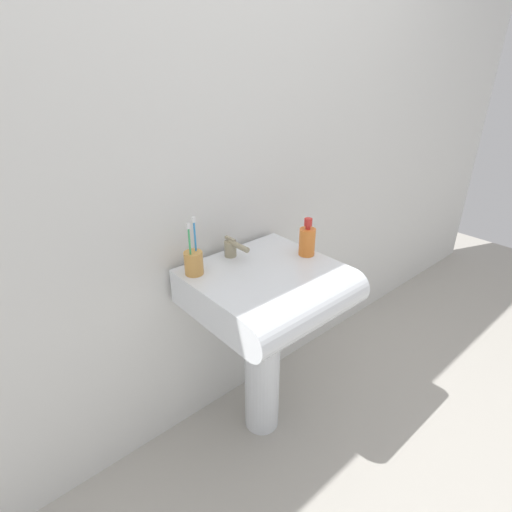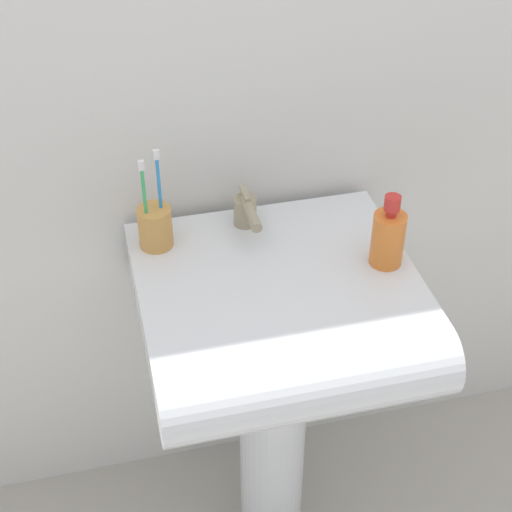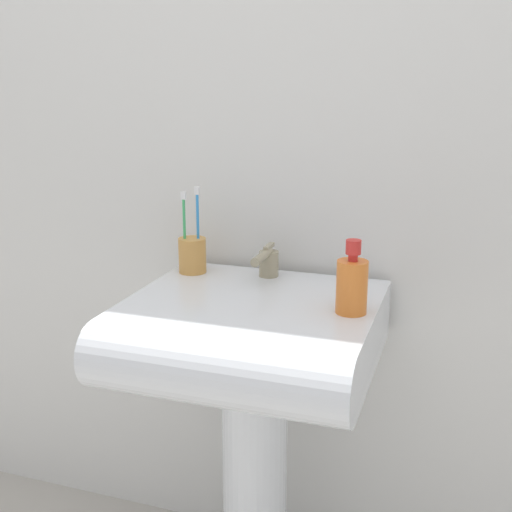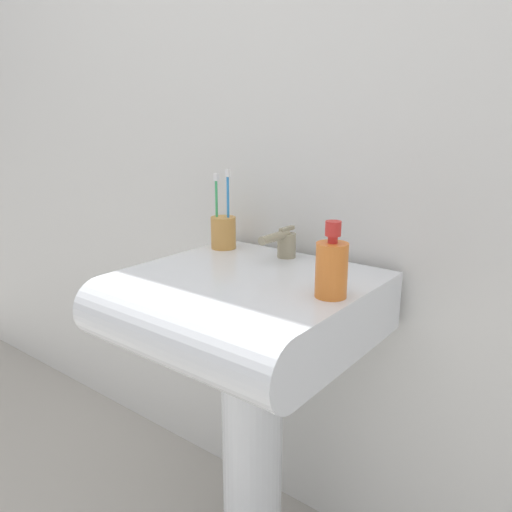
{
  "view_description": "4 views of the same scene",
  "coord_description": "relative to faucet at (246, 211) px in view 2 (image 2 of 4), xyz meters",
  "views": [
    {
      "loc": [
        -0.9,
        -1.0,
        1.54
      ],
      "look_at": [
        -0.02,
        0.02,
        0.88
      ],
      "focal_mm": 28.0,
      "sensor_mm": 36.0,
      "label": 1
    },
    {
      "loc": [
        -0.32,
        -1.15,
        1.81
      ],
      "look_at": [
        -0.04,
        0.01,
        0.86
      ],
      "focal_mm": 55.0,
      "sensor_mm": 36.0,
      "label": 2
    },
    {
      "loc": [
        0.44,
        -1.29,
        1.29
      ],
      "look_at": [
        -0.01,
        0.03,
        0.91
      ],
      "focal_mm": 45.0,
      "sensor_mm": 36.0,
      "label": 3
    },
    {
      "loc": [
        0.69,
        -0.88,
        1.17
      ],
      "look_at": [
        0.0,
        0.01,
        0.86
      ],
      "focal_mm": 35.0,
      "sensor_mm": 36.0,
      "label": 4
    }
  ],
  "objects": [
    {
      "name": "wall_back",
      "position": [
        0.02,
        0.12,
        0.34
      ],
      "size": [
        5.0,
        0.05,
        2.4
      ],
      "primitive_type": "cube",
      "color": "silver",
      "rests_on": "ground"
    },
    {
      "name": "sink_basin",
      "position": [
        0.02,
        -0.22,
        -0.11
      ],
      "size": [
        0.55,
        0.53,
        0.14
      ],
      "color": "white",
      "rests_on": "sink_pedestal"
    },
    {
      "name": "toothbrush_cup",
      "position": [
        -0.19,
        -0.02,
        0.01
      ],
      "size": [
        0.07,
        0.07,
        0.22
      ],
      "color": "#D19347",
      "rests_on": "sink_basin"
    },
    {
      "name": "sink_pedestal",
      "position": [
        0.02,
        -0.16,
        -0.52
      ],
      "size": [
        0.16,
        0.16,
        0.68
      ],
      "primitive_type": "cylinder",
      "color": "white",
      "rests_on": "ground"
    },
    {
      "name": "faucet",
      "position": [
        0.0,
        0.0,
        0.0
      ],
      "size": [
        0.05,
        0.14,
        0.08
      ],
      "color": "tan",
      "rests_on": "sink_basin"
    },
    {
      "name": "soap_bottle",
      "position": [
        0.24,
        -0.18,
        0.02
      ],
      "size": [
        0.07,
        0.07,
        0.16
      ],
      "color": "orange",
      "rests_on": "sink_basin"
    }
  ]
}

